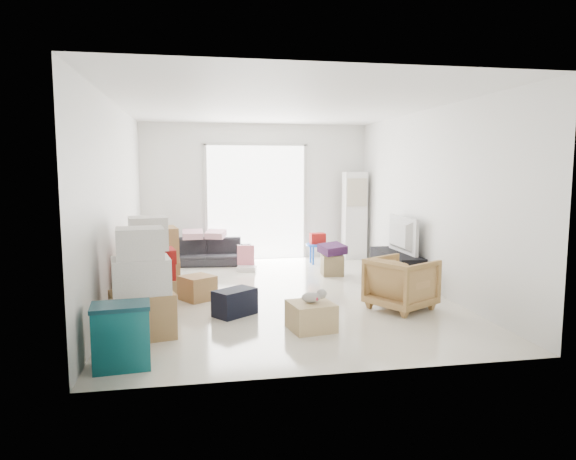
% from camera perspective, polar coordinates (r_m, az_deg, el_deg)
% --- Properties ---
extents(room_shell, '(4.98, 6.48, 3.18)m').
position_cam_1_polar(room_shell, '(7.36, -0.81, 3.19)').
color(room_shell, white).
rests_on(room_shell, ground).
extents(sliding_door, '(2.10, 0.04, 2.33)m').
position_cam_1_polar(sliding_door, '(10.31, -3.55, 3.63)').
color(sliding_door, white).
rests_on(sliding_door, room_shell).
extents(ac_tower, '(0.45, 0.30, 1.75)m').
position_cam_1_polar(ac_tower, '(10.43, 7.39, 1.60)').
color(ac_tower, white).
rests_on(ac_tower, room_shell).
extents(tv_console, '(0.42, 1.39, 0.46)m').
position_cam_1_polar(tv_console, '(8.56, 11.95, -3.99)').
color(tv_console, black).
rests_on(tv_console, room_shell).
extents(television, '(0.61, 1.03, 0.13)m').
position_cam_1_polar(television, '(8.51, 12.00, -2.02)').
color(television, black).
rests_on(television, tv_console).
extents(sofa, '(1.74, 0.65, 0.67)m').
position_cam_1_polar(sofa, '(9.86, -9.07, -1.91)').
color(sofa, '#26252A').
rests_on(sofa, room_shell).
extents(pillow_left, '(0.38, 0.30, 0.12)m').
position_cam_1_polar(pillow_left, '(9.81, -10.56, 0.32)').
color(pillow_left, '#CC95A1').
rests_on(pillow_left, sofa).
extents(pillow_right, '(0.45, 0.41, 0.13)m').
position_cam_1_polar(pillow_right, '(9.79, -8.06, 0.39)').
color(pillow_right, '#CC95A1').
rests_on(pillow_right, sofa).
extents(armchair, '(0.95, 0.97, 0.75)m').
position_cam_1_polar(armchair, '(6.84, 12.50, -5.53)').
color(armchair, tan).
rests_on(armchair, room_shell).
extents(storage_bins, '(0.55, 0.41, 0.60)m').
position_cam_1_polar(storage_bins, '(5.02, -18.02, -11.11)').
color(storage_bins, '#0D5458').
rests_on(storage_bins, room_shell).
extents(box_stack_a, '(0.76, 0.68, 1.19)m').
position_cam_1_polar(box_stack_a, '(5.79, -15.97, -6.25)').
color(box_stack_a, olive).
rests_on(box_stack_a, room_shell).
extents(box_stack_b, '(0.70, 0.69, 1.22)m').
position_cam_1_polar(box_stack_b, '(6.73, -15.17, -4.44)').
color(box_stack_b, olive).
rests_on(box_stack_b, room_shell).
extents(box_stack_c, '(0.66, 0.64, 0.96)m').
position_cam_1_polar(box_stack_c, '(7.85, -14.25, -3.29)').
color(box_stack_c, olive).
rests_on(box_stack_c, room_shell).
extents(loose_box, '(0.56, 0.56, 0.34)m').
position_cam_1_polar(loose_box, '(7.30, -10.01, -6.34)').
color(loose_box, olive).
rests_on(loose_box, room_shell).
extents(duffel_bag, '(0.60, 0.55, 0.33)m').
position_cam_1_polar(duffel_bag, '(6.48, -5.93, -8.00)').
color(duffel_bag, black).
rests_on(duffel_bag, room_shell).
extents(ottoman, '(0.38, 0.38, 0.35)m').
position_cam_1_polar(ottoman, '(8.84, 4.93, -3.89)').
color(ottoman, '#9D875B').
rests_on(ottoman, room_shell).
extents(blanket, '(0.47, 0.47, 0.14)m').
position_cam_1_polar(blanket, '(8.80, 4.94, -2.32)').
color(blanket, '#441F4D').
rests_on(blanket, ottoman).
extents(kids_table, '(0.45, 0.45, 0.59)m').
position_cam_1_polar(kids_table, '(9.86, 3.31, -1.36)').
color(kids_table, blue).
rests_on(kids_table, room_shell).
extents(toy_walker, '(0.38, 0.35, 0.45)m').
position_cam_1_polar(toy_walker, '(9.26, -4.65, -3.73)').
color(toy_walker, silver).
rests_on(toy_walker, room_shell).
extents(wood_crate, '(0.55, 0.55, 0.31)m').
position_cam_1_polar(wood_crate, '(5.90, 2.58, -9.53)').
color(wood_crate, tan).
rests_on(wood_crate, room_shell).
extents(plush_bunny, '(0.30, 0.17, 0.15)m').
position_cam_1_polar(plush_bunny, '(5.86, 2.89, -7.37)').
color(plush_bunny, '#B2ADA8').
rests_on(plush_bunny, wood_crate).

